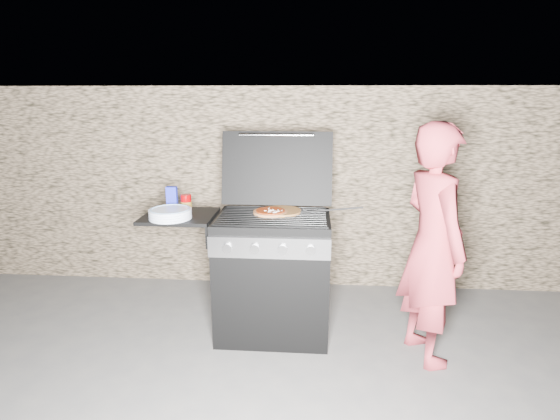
# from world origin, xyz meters

# --- Properties ---
(ground) EXTENTS (50.00, 50.00, 0.00)m
(ground) POSITION_xyz_m (0.00, 0.00, 0.00)
(ground) COLOR #4D4D4D
(stone_wall) EXTENTS (8.00, 0.35, 1.80)m
(stone_wall) POSITION_xyz_m (0.00, 1.05, 0.90)
(stone_wall) COLOR tan
(stone_wall) RESTS_ON ground
(gas_grill) EXTENTS (1.34, 0.79, 0.91)m
(gas_grill) POSITION_xyz_m (-0.25, 0.00, 0.46)
(gas_grill) COLOR black
(gas_grill) RESTS_ON ground
(pizza_topped) EXTENTS (0.27, 0.27, 0.03)m
(pizza_topped) POSITION_xyz_m (-0.02, 0.05, 0.92)
(pizza_topped) COLOR #B48E46
(pizza_topped) RESTS_ON gas_grill
(pizza_plain) EXTENTS (0.29, 0.29, 0.02)m
(pizza_plain) POSITION_xyz_m (0.06, 0.09, 0.92)
(pizza_plain) COLOR #CC8743
(pizza_plain) RESTS_ON gas_grill
(sauce_jar) EXTENTS (0.10, 0.10, 0.12)m
(sauce_jar) POSITION_xyz_m (-0.65, 0.12, 0.96)
(sauce_jar) COLOR #840003
(sauce_jar) RESTS_ON gas_grill
(blue_carton) EXTENTS (0.08, 0.05, 0.16)m
(blue_carton) POSITION_xyz_m (-0.77, 0.17, 0.98)
(blue_carton) COLOR #1D27C3
(blue_carton) RESTS_ON gas_grill
(plate_stack) EXTENTS (0.38, 0.38, 0.07)m
(plate_stack) POSITION_xyz_m (-0.70, -0.11, 0.94)
(plate_stack) COLOR white
(plate_stack) RESTS_ON gas_grill
(person) EXTENTS (0.53, 0.66, 1.58)m
(person) POSITION_xyz_m (1.05, -0.21, 0.79)
(person) COLOR #B3343F
(person) RESTS_ON ground
(tongs) EXTENTS (0.46, 0.15, 0.10)m
(tongs) POSITION_xyz_m (0.39, 0.00, 0.96)
(tongs) COLOR black
(tongs) RESTS_ON gas_grill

